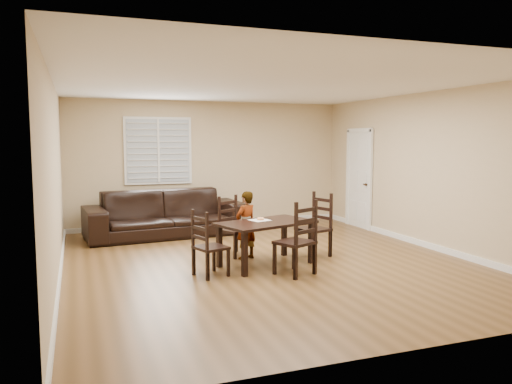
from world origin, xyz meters
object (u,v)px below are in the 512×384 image
Objects in this scene: donut at (260,218)px; sofa at (166,213)px; chair_right at (319,227)px; child at (246,225)px; chair_left at (204,247)px; chair_far at (302,242)px; dining_table at (266,228)px; chair_near at (231,228)px.

sofa is (-0.99, 2.65, -0.24)m from donut.
sofa is at bearing -156.86° from chair_right.
child is (-1.20, 0.16, 0.07)m from chair_right.
chair_left is at bearing -95.59° from sofa.
donut is at bearing -97.55° from chair_far.
chair_right is at bearing -90.88° from chair_left.
chair_far is at bearing -88.76° from dining_table.
child is (0.14, -0.37, 0.10)m from chair_near.
chair_right is (0.80, 1.06, -0.01)m from chair_far.
child reaches higher than sofa.
chair_far is 1.03× the size of chair_right.
chair_left is 1.21m from child.
dining_table is at bearing -75.35° from sofa.
donut is at bearing -82.59° from chair_left.
sofa reaches higher than donut.
chair_right is 3.23m from sofa.
child is at bearing -96.74° from chair_far.
dining_table is 1.10m from chair_right.
chair_near is 0.79m from donut.
donut is at bearing 83.66° from dining_table.
chair_left is at bearing -149.29° from chair_near.
chair_left reaches higher than sofa.
chair_right is at bearing 146.52° from child.
chair_left is at bearing -179.91° from dining_table.
chair_left reaches higher than donut.
child reaches higher than chair_near.
chair_left reaches higher than dining_table.
child is at bearing -114.49° from chair_right.
child reaches higher than dining_table.
chair_right reaches higher than chair_left.
chair_right reaches higher than donut.
chair_far reaches higher than dining_table.
chair_right is at bearing -49.17° from chair_near.
chair_near reaches higher than sofa.
chair_far reaches higher than chair_right.
chair_near is 0.90× the size of child.
chair_far is at bearing -53.87° from chair_right.
chair_far is 1.34m from chair_left.
child is 0.35× the size of sofa.
chair_far is 0.35× the size of sofa.
chair_far is at bearing 82.37° from child.
chair_left is 8.27× the size of donut.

